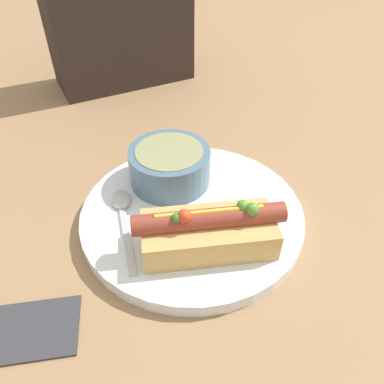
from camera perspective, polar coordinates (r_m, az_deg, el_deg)
ground_plane at (r=0.51m, az=0.00°, el=-4.19°), size 4.00×4.00×0.00m
dinner_plate at (r=0.50m, az=0.00°, el=-3.45°), size 0.29×0.29×0.02m
hot_dog at (r=0.44m, az=2.59°, el=-5.90°), size 0.17×0.12×0.06m
soup_bowl at (r=0.53m, az=-3.22°, el=4.30°), size 0.11×0.11×0.05m
spoon at (r=0.50m, az=-10.53°, el=-2.77°), size 0.05×0.15×0.01m
napkin at (r=0.45m, az=-25.12°, el=-18.66°), size 0.14×0.10×0.01m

